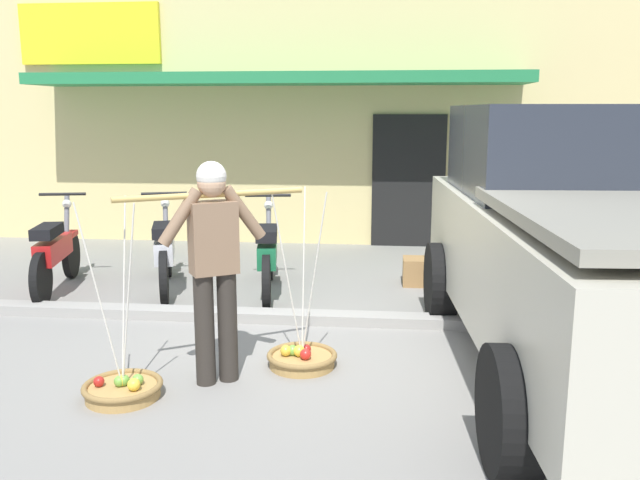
{
  "coord_description": "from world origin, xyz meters",
  "views": [
    {
      "loc": [
        0.78,
        -5.48,
        2.05
      ],
      "look_at": [
        0.15,
        0.6,
        0.85
      ],
      "focal_mm": 36.99,
      "sensor_mm": 36.0,
      "label": 1
    }
  ],
  "objects_px": {
    "motorcycle_nearest_shop": "(55,253)",
    "motorcycle_second_in_row": "(165,252)",
    "fruit_basket_right_side": "(123,388)",
    "parked_truck": "(589,244)",
    "motorcycle_third_in_row": "(268,255)",
    "wooden_crate": "(421,271)",
    "fruit_vendor": "(214,258)",
    "fruit_basket_left_side": "(302,357)"
  },
  "relations": [
    {
      "from": "fruit_vendor",
      "to": "wooden_crate",
      "type": "xyz_separation_m",
      "value": [
        1.7,
        3.07,
        -0.82
      ]
    },
    {
      "from": "fruit_basket_right_side",
      "to": "wooden_crate",
      "type": "bearing_deg",
      "value": 56.18
    },
    {
      "from": "fruit_vendor",
      "to": "motorcycle_nearest_shop",
      "type": "height_order",
      "value": "fruit_vendor"
    },
    {
      "from": "fruit_basket_left_side",
      "to": "parked_truck",
      "type": "xyz_separation_m",
      "value": [
        2.24,
        0.19,
        0.95
      ]
    },
    {
      "from": "wooden_crate",
      "to": "fruit_vendor",
      "type": "bearing_deg",
      "value": -118.91
    },
    {
      "from": "parked_truck",
      "to": "wooden_crate",
      "type": "relative_size",
      "value": 10.92
    },
    {
      "from": "fruit_basket_left_side",
      "to": "motorcycle_second_in_row",
      "type": "distance_m",
      "value": 2.9
    },
    {
      "from": "fruit_basket_left_side",
      "to": "fruit_basket_right_side",
      "type": "relative_size",
      "value": 1.0
    },
    {
      "from": "motorcycle_second_in_row",
      "to": "wooden_crate",
      "type": "distance_m",
      "value": 3.03
    },
    {
      "from": "fruit_basket_left_side",
      "to": "motorcycle_third_in_row",
      "type": "height_order",
      "value": "fruit_basket_left_side"
    },
    {
      "from": "fruit_basket_right_side",
      "to": "parked_truck",
      "type": "xyz_separation_m",
      "value": [
        3.46,
        0.92,
        0.95
      ]
    },
    {
      "from": "fruit_basket_right_side",
      "to": "parked_truck",
      "type": "distance_m",
      "value": 3.7
    },
    {
      "from": "fruit_vendor",
      "to": "fruit_basket_right_side",
      "type": "distance_m",
      "value": 1.14
    },
    {
      "from": "motorcycle_second_in_row",
      "to": "parked_truck",
      "type": "distance_m",
      "value": 4.61
    },
    {
      "from": "fruit_vendor",
      "to": "fruit_basket_left_side",
      "type": "xyz_separation_m",
      "value": [
        0.61,
        0.36,
        -0.9
      ]
    },
    {
      "from": "motorcycle_second_in_row",
      "to": "parked_truck",
      "type": "height_order",
      "value": "parked_truck"
    },
    {
      "from": "fruit_vendor",
      "to": "motorcycle_nearest_shop",
      "type": "xyz_separation_m",
      "value": [
        -2.5,
        2.34,
        -0.52
      ]
    },
    {
      "from": "motorcycle_nearest_shop",
      "to": "motorcycle_second_in_row",
      "type": "bearing_deg",
      "value": 9.17
    },
    {
      "from": "motorcycle_nearest_shop",
      "to": "wooden_crate",
      "type": "xyz_separation_m",
      "value": [
        4.2,
        0.73,
        -0.29
      ]
    },
    {
      "from": "fruit_basket_left_side",
      "to": "fruit_vendor",
      "type": "bearing_deg",
      "value": -149.02
    },
    {
      "from": "motorcycle_nearest_shop",
      "to": "motorcycle_third_in_row",
      "type": "xyz_separation_m",
      "value": [
        2.44,
        0.14,
        0.0
      ]
    },
    {
      "from": "fruit_vendor",
      "to": "wooden_crate",
      "type": "distance_m",
      "value": 3.6
    },
    {
      "from": "fruit_basket_right_side",
      "to": "motorcycle_nearest_shop",
      "type": "bearing_deg",
      "value": 124.95
    },
    {
      "from": "motorcycle_nearest_shop",
      "to": "parked_truck",
      "type": "height_order",
      "value": "parked_truck"
    },
    {
      "from": "wooden_crate",
      "to": "fruit_basket_right_side",
      "type": "bearing_deg",
      "value": -123.82
    },
    {
      "from": "motorcycle_third_in_row",
      "to": "wooden_crate",
      "type": "xyz_separation_m",
      "value": [
        1.75,
        0.6,
        -0.29
      ]
    },
    {
      "from": "fruit_basket_left_side",
      "to": "wooden_crate",
      "type": "relative_size",
      "value": 3.3
    },
    {
      "from": "fruit_basket_right_side",
      "to": "motorcycle_third_in_row",
      "type": "distance_m",
      "value": 2.92
    },
    {
      "from": "fruit_vendor",
      "to": "parked_truck",
      "type": "xyz_separation_m",
      "value": [
        2.85,
        0.55,
        0.06
      ]
    },
    {
      "from": "fruit_basket_left_side",
      "to": "fruit_basket_right_side",
      "type": "xyz_separation_m",
      "value": [
        -1.21,
        -0.73,
        -0.0
      ]
    },
    {
      "from": "fruit_basket_right_side",
      "to": "motorcycle_third_in_row",
      "type": "xyz_separation_m",
      "value": [
        0.55,
        2.84,
        0.37
      ]
    },
    {
      "from": "parked_truck",
      "to": "motorcycle_second_in_row",
      "type": "bearing_deg",
      "value": 154.3
    },
    {
      "from": "fruit_basket_left_side",
      "to": "motorcycle_nearest_shop",
      "type": "distance_m",
      "value": 3.7
    },
    {
      "from": "motorcycle_second_in_row",
      "to": "motorcycle_third_in_row",
      "type": "distance_m",
      "value": 1.22
    },
    {
      "from": "fruit_basket_right_side",
      "to": "motorcycle_third_in_row",
      "type": "bearing_deg",
      "value": 79.01
    },
    {
      "from": "motorcycle_nearest_shop",
      "to": "motorcycle_second_in_row",
      "type": "distance_m",
      "value": 1.24
    },
    {
      "from": "fruit_basket_right_side",
      "to": "wooden_crate",
      "type": "distance_m",
      "value": 4.14
    },
    {
      "from": "fruit_basket_right_side",
      "to": "motorcycle_second_in_row",
      "type": "relative_size",
      "value": 0.82
    },
    {
      "from": "motorcycle_nearest_shop",
      "to": "motorcycle_third_in_row",
      "type": "height_order",
      "value": "same"
    },
    {
      "from": "fruit_basket_left_side",
      "to": "motorcycle_nearest_shop",
      "type": "height_order",
      "value": "fruit_basket_left_side"
    },
    {
      "from": "fruit_basket_right_side",
      "to": "motorcycle_second_in_row",
      "type": "height_order",
      "value": "fruit_basket_right_side"
    },
    {
      "from": "fruit_basket_left_side",
      "to": "motorcycle_nearest_shop",
      "type": "relative_size",
      "value": 0.81
    }
  ]
}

